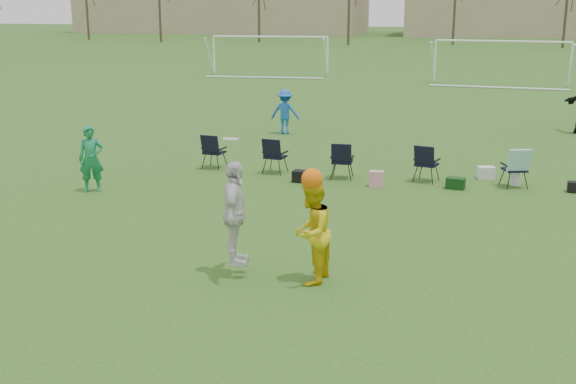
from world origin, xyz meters
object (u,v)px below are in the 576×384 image
(fielder_green_near, at_px, (91,159))
(center_contest, at_px, (277,223))
(goal_left, at_px, (270,44))
(goal_mid, at_px, (502,50))
(fielder_blue, at_px, (285,112))

(fielder_green_near, relative_size, center_contest, 0.69)
(goal_left, bearing_deg, fielder_green_near, -87.61)
(fielder_green_near, relative_size, goal_left, 0.22)
(goal_left, bearing_deg, center_contest, -78.91)
(fielder_green_near, height_order, goal_mid, goal_mid)
(fielder_green_near, height_order, goal_left, goal_left)
(center_contest, height_order, goal_left, goal_left)
(fielder_green_near, bearing_deg, goal_mid, 44.30)
(goal_left, height_order, goal_mid, same)
(fielder_blue, bearing_deg, center_contest, 101.56)
(fielder_blue, relative_size, goal_mid, 0.21)
(center_contest, bearing_deg, fielder_green_near, 142.94)
(fielder_green_near, xyz_separation_m, goal_left, (-3.77, 29.09, 1.11))
(goal_mid, bearing_deg, fielder_green_near, -106.68)
(fielder_blue, distance_m, center_contest, 13.81)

